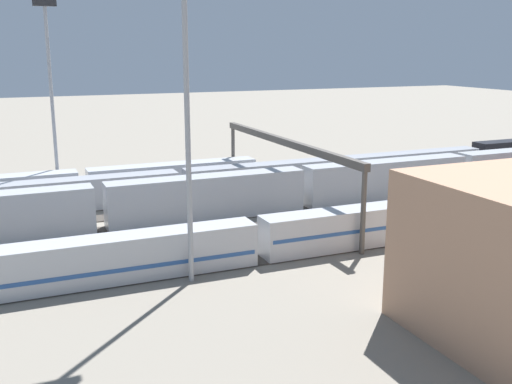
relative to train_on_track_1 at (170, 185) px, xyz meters
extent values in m
plane|color=gray|center=(-4.22, 10.00, -2.07)|extent=(400.00, 400.00, 0.00)
cube|color=#3D3833|center=(-4.22, -5.00, -2.01)|extent=(140.00, 2.80, 0.12)
cube|color=#3D3833|center=(-4.22, 0.00, -2.01)|extent=(140.00, 2.80, 0.12)
cube|color=#3D3833|center=(-4.22, 5.00, -2.01)|extent=(140.00, 2.80, 0.12)
cube|color=#3D3833|center=(-4.22, 10.00, -2.01)|extent=(140.00, 2.80, 0.12)
cube|color=#3D3833|center=(-4.22, 15.00, -2.01)|extent=(140.00, 2.80, 0.12)
cube|color=#4C443D|center=(-4.22, 20.00, -2.01)|extent=(140.00, 2.80, 0.12)
cube|color=#3D3833|center=(-4.22, 25.00, -2.01)|extent=(140.00, 2.80, 0.12)
cube|color=#A8AAB2|center=(-37.64, 0.00, -0.05)|extent=(23.00, 3.00, 3.80)
cube|color=#A8AAB2|center=(-13.44, 0.00, -0.05)|extent=(23.00, 3.00, 3.80)
cube|color=#A8AAB2|center=(10.76, 0.00, -0.05)|extent=(23.00, 3.00, 3.80)
cube|color=#B7BABF|center=(-25.87, 10.00, 0.55)|extent=(23.00, 3.00, 5.00)
cube|color=#B7BABF|center=(-1.67, 10.00, 0.55)|extent=(23.00, 3.00, 5.00)
cube|color=#B7BABF|center=(-13.48, 25.00, -0.05)|extent=(23.00, 3.00, 3.80)
cube|color=#285193|center=(-13.48, 25.00, -0.01)|extent=(22.40, 3.06, 0.36)
cube|color=#B7BABF|center=(10.72, 25.00, -0.05)|extent=(23.00, 3.00, 3.80)
cube|color=#285193|center=(10.72, 25.00, -0.60)|extent=(22.40, 3.06, 0.36)
cube|color=silver|center=(-1.83, -5.00, -0.05)|extent=(23.00, 3.00, 3.80)
cylinder|color=#9EA0A5|center=(13.04, -7.32, 10.00)|extent=(0.44, 0.44, 24.12)
cube|color=#262628|center=(13.04, -7.32, 22.66)|extent=(2.80, 0.70, 1.20)
cylinder|color=#9EA0A5|center=(5.66, 27.36, 11.79)|extent=(0.44, 0.44, 27.72)
cylinder|color=#4C4742|center=(-11.31, -7.10, 1.93)|extent=(0.50, 0.50, 8.00)
cylinder|color=#4C4742|center=(-11.31, 27.10, 1.93)|extent=(0.50, 0.50, 8.00)
cube|color=#4C4742|center=(-11.31, 10.00, 6.33)|extent=(0.70, 35.00, 0.80)
camera|label=1|loc=(19.33, 73.37, 16.95)|focal=42.31mm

